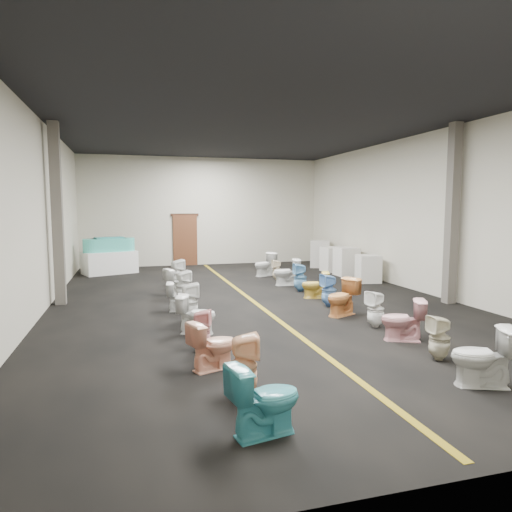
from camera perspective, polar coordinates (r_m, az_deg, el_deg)
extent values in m
plane|color=black|center=(11.85, -0.33, -5.70)|extent=(16.00, 16.00, 0.00)
plane|color=black|center=(11.79, -0.35, 16.24)|extent=(16.00, 16.00, 0.00)
plane|color=#BDB8A2|center=(19.44, -6.57, 5.55)|extent=(10.00, 0.00, 10.00)
plane|color=#BDB8A2|center=(4.42, 28.10, 3.11)|extent=(10.00, 0.00, 10.00)
plane|color=#BDB8A2|center=(11.37, -25.54, 4.63)|extent=(0.00, 16.00, 16.00)
plane|color=#BDB8A2|center=(13.79, 20.23, 5.00)|extent=(0.00, 16.00, 16.00)
cube|color=olive|center=(11.85, -0.33, -5.69)|extent=(0.12, 15.60, 0.01)
cube|color=#562D19|center=(19.32, -8.85, 1.95)|extent=(1.00, 0.10, 2.10)
cube|color=#331C11|center=(19.28, -8.90, 5.12)|extent=(1.15, 0.08, 0.10)
cube|color=#59544C|center=(12.31, -23.60, 4.78)|extent=(0.25, 0.25, 4.50)
cube|color=#59544C|center=(12.44, 23.33, 4.80)|extent=(0.25, 0.25, 4.50)
cube|color=white|center=(17.58, -17.80, -0.78)|extent=(2.04, 1.54, 0.82)
cube|color=#43C1B0|center=(17.52, -17.87, 1.31)|extent=(1.34, 0.99, 0.50)
cylinder|color=#43C1B0|center=(17.37, -19.78, 1.20)|extent=(0.66, 0.66, 0.50)
cylinder|color=#43C1B0|center=(17.68, -16.00, 1.41)|extent=(0.66, 0.66, 0.50)
cube|color=teal|center=(17.50, -17.89, 1.96)|extent=(1.09, 0.74, 0.20)
cube|color=silver|center=(15.24, 13.85, -1.55)|extent=(0.80, 0.80, 0.88)
cube|color=silver|center=(16.59, 11.24, -0.67)|extent=(0.74, 0.74, 1.01)
cube|color=silver|center=(17.52, 9.69, -0.41)|extent=(0.82, 0.82, 0.93)
cube|color=beige|center=(18.73, 7.96, 0.27)|extent=(0.99, 0.99, 1.08)
imported|color=teal|center=(5.07, 1.09, -17.41)|extent=(0.86, 0.59, 0.80)
imported|color=#EBB183|center=(5.95, -1.65, -13.60)|extent=(0.42, 0.42, 0.84)
imported|color=#F9B191|center=(6.98, -5.41, -11.01)|extent=(0.83, 0.64, 0.75)
imported|color=pink|center=(7.85, -6.87, -9.23)|extent=(0.40, 0.40, 0.71)
imported|color=white|center=(8.91, -7.41, -7.26)|extent=(0.84, 0.67, 0.75)
imported|color=white|center=(9.83, -8.34, -5.74)|extent=(0.39, 0.39, 0.83)
imported|color=silver|center=(10.85, -9.31, -5.04)|extent=(0.72, 0.48, 0.69)
imported|color=silver|center=(11.89, -9.14, -3.76)|extent=(0.48, 0.47, 0.81)
imported|color=white|center=(12.86, -9.70, -3.16)|extent=(0.83, 0.65, 0.75)
imported|color=white|center=(13.97, -9.83, -2.19)|extent=(0.50, 0.49, 0.86)
imported|color=silver|center=(7.01, 26.50, -11.19)|extent=(0.93, 0.73, 0.83)
imported|color=beige|center=(7.90, 21.96, -9.49)|extent=(0.35, 0.34, 0.72)
imported|color=pink|center=(8.78, 17.87, -7.61)|extent=(0.87, 0.70, 0.78)
imported|color=white|center=(9.59, 14.72, -6.43)|extent=(0.43, 0.42, 0.75)
imported|color=#D98845|center=(10.45, 10.74, -5.09)|extent=(0.94, 0.77, 0.83)
imported|color=#6EA3DB|center=(11.33, 9.11, -4.25)|extent=(0.39, 0.38, 0.80)
imported|color=gold|center=(12.31, 7.40, -3.59)|extent=(0.80, 0.60, 0.72)
imported|color=#69A6D2|center=(13.23, 5.55, -2.68)|extent=(0.41, 0.40, 0.82)
imported|color=white|center=(14.24, 3.84, -2.03)|extent=(0.85, 0.54, 0.83)
imported|color=#F2E3C4|center=(15.26, 2.63, -1.75)|extent=(0.33, 0.32, 0.68)
imported|color=white|center=(16.14, 1.11, -1.06)|extent=(0.93, 0.74, 0.83)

